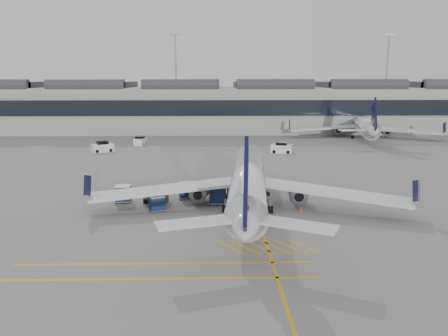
{
  "coord_description": "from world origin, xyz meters",
  "views": [
    {
      "loc": [
        5.74,
        -40.09,
        13.43
      ],
      "look_at": [
        6.76,
        5.26,
        4.0
      ],
      "focal_mm": 35.0,
      "sensor_mm": 36.0,
      "label": 1
    }
  ],
  "objects_px": {
    "airliner_main": "(248,182)",
    "ramp_agent_b": "(216,192)",
    "belt_loader": "(242,193)",
    "baggage_cart_a": "(218,194)",
    "pushback_tug": "(156,197)",
    "ramp_agent_a": "(209,190)"
  },
  "relations": [
    {
      "from": "baggage_cart_a",
      "to": "pushback_tug",
      "type": "height_order",
      "value": "baggage_cart_a"
    },
    {
      "from": "ramp_agent_a",
      "to": "ramp_agent_b",
      "type": "distance_m",
      "value": 1.23
    },
    {
      "from": "belt_loader",
      "to": "baggage_cart_a",
      "type": "relative_size",
      "value": 2.64
    },
    {
      "from": "airliner_main",
      "to": "belt_loader",
      "type": "height_order",
      "value": "airliner_main"
    },
    {
      "from": "baggage_cart_a",
      "to": "ramp_agent_b",
      "type": "xyz_separation_m",
      "value": [
        -0.13,
        1.68,
        -0.18
      ]
    },
    {
      "from": "airliner_main",
      "to": "ramp_agent_b",
      "type": "xyz_separation_m",
      "value": [
        -3.29,
        3.08,
        -1.88
      ]
    },
    {
      "from": "belt_loader",
      "to": "baggage_cart_a",
      "type": "distance_m",
      "value": 3.58
    },
    {
      "from": "baggage_cart_a",
      "to": "pushback_tug",
      "type": "distance_m",
      "value": 6.8
    },
    {
      "from": "pushback_tug",
      "to": "airliner_main",
      "type": "bearing_deg",
      "value": -0.73
    },
    {
      "from": "airliner_main",
      "to": "pushback_tug",
      "type": "bearing_deg",
      "value": 173.42
    },
    {
      "from": "airliner_main",
      "to": "pushback_tug",
      "type": "height_order",
      "value": "airliner_main"
    },
    {
      "from": "ramp_agent_b",
      "to": "pushback_tug",
      "type": "height_order",
      "value": "ramp_agent_b"
    },
    {
      "from": "ramp_agent_a",
      "to": "pushback_tug",
      "type": "xyz_separation_m",
      "value": [
        -5.81,
        -1.95,
        -0.34
      ]
    },
    {
      "from": "airliner_main",
      "to": "pushback_tug",
      "type": "relative_size",
      "value": 13.26
    },
    {
      "from": "airliner_main",
      "to": "ramp_agent_b",
      "type": "bearing_deg",
      "value": 141.96
    },
    {
      "from": "airliner_main",
      "to": "baggage_cart_a",
      "type": "relative_size",
      "value": 17.54
    },
    {
      "from": "baggage_cart_a",
      "to": "ramp_agent_a",
      "type": "bearing_deg",
      "value": 112.58
    },
    {
      "from": "belt_loader",
      "to": "baggage_cart_a",
      "type": "bearing_deg",
      "value": -130.59
    },
    {
      "from": "airliner_main",
      "to": "belt_loader",
      "type": "xyz_separation_m",
      "value": [
        -0.41,
        3.66,
        -2.17
      ]
    },
    {
      "from": "belt_loader",
      "to": "ramp_agent_a",
      "type": "xyz_separation_m",
      "value": [
        -3.69,
        0.35,
        0.32
      ]
    },
    {
      "from": "pushback_tug",
      "to": "ramp_agent_a",
      "type": "bearing_deg",
      "value": 29.57
    },
    {
      "from": "ramp_agent_a",
      "to": "pushback_tug",
      "type": "distance_m",
      "value": 6.14
    }
  ]
}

